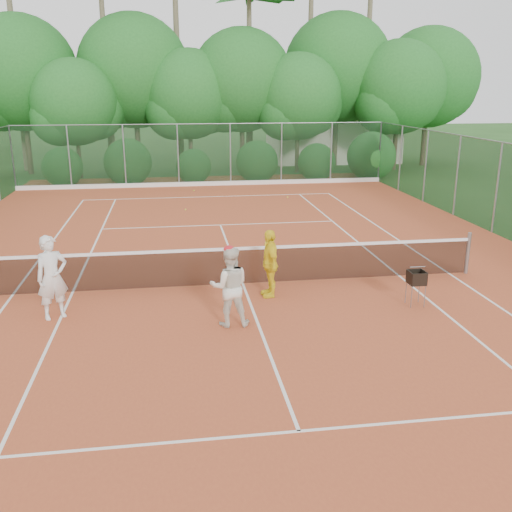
{
  "coord_description": "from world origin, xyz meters",
  "views": [
    {
      "loc": [
        -1.65,
        -13.32,
        4.75
      ],
      "look_at": [
        0.15,
        -1.2,
        1.1
      ],
      "focal_mm": 40.0,
      "sensor_mm": 36.0,
      "label": 1
    }
  ],
  "objects": [
    {
      "name": "player_yellow",
      "position": [
        0.52,
        -0.89,
        0.82
      ],
      "size": [
        0.45,
        0.96,
        1.6
      ],
      "primitive_type": "imported",
      "rotation": [
        0.0,
        0.0,
        -1.51
      ],
      "color": "yellow",
      "rests_on": "clay_court"
    },
    {
      "name": "court_markings",
      "position": [
        0.0,
        0.0,
        0.02
      ],
      "size": [
        11.03,
        23.83,
        0.01
      ],
      "color": "white",
      "rests_on": "clay_court"
    },
    {
      "name": "player_center_grp",
      "position": [
        -0.58,
        -2.46,
        0.86
      ],
      "size": [
        0.84,
        0.67,
        1.7
      ],
      "color": "silver",
      "rests_on": "clay_court"
    },
    {
      "name": "tropical_treeline",
      "position": [
        1.43,
        20.22,
        5.11
      ],
      "size": [
        32.1,
        8.49,
        15.03
      ],
      "color": "brown",
      "rests_on": "ground"
    },
    {
      "name": "fence_back",
      "position": [
        0.0,
        15.0,
        1.52
      ],
      "size": [
        18.07,
        0.07,
        3.0
      ],
      "color": "#19381E",
      "rests_on": "clay_court"
    },
    {
      "name": "stray_ball_b",
      "position": [
        -0.63,
        13.41,
        0.05
      ],
      "size": [
        0.07,
        0.07,
        0.07
      ],
      "primitive_type": "sphere",
      "color": "gold",
      "rests_on": "clay_court"
    },
    {
      "name": "club_building",
      "position": [
        9.0,
        24.0,
        1.5
      ],
      "size": [
        8.0,
        5.0,
        3.0
      ],
      "primitive_type": "cube",
      "color": "beige",
      "rests_on": "ground"
    },
    {
      "name": "ground",
      "position": [
        0.0,
        0.0,
        0.0
      ],
      "size": [
        120.0,
        120.0,
        0.0
      ],
      "primitive_type": "plane",
      "color": "#224B1B",
      "rests_on": "ground"
    },
    {
      "name": "ball_hopper",
      "position": [
        3.66,
        -1.97,
        0.66
      ],
      "size": [
        0.35,
        0.35,
        0.8
      ],
      "rotation": [
        0.0,
        0.0,
        0.36
      ],
      "color": "gray",
      "rests_on": "clay_court"
    },
    {
      "name": "stray_ball_c",
      "position": [
        3.4,
        11.1,
        0.05
      ],
      "size": [
        0.07,
        0.07,
        0.07
      ],
      "primitive_type": "sphere",
      "color": "yellow",
      "rests_on": "clay_court"
    },
    {
      "name": "tennis_net",
      "position": [
        0.0,
        0.0,
        0.53
      ],
      "size": [
        11.97,
        0.1,
        1.1
      ],
      "color": "gray",
      "rests_on": "clay_court"
    },
    {
      "name": "stray_ball_a",
      "position": [
        -1.15,
        9.1,
        0.05
      ],
      "size": [
        0.07,
        0.07,
        0.07
      ],
      "primitive_type": "sphere",
      "color": "#D1E435",
      "rests_on": "clay_court"
    },
    {
      "name": "clay_court",
      "position": [
        0.0,
        0.0,
        0.01
      ],
      "size": [
        18.0,
        36.0,
        0.02
      ],
      "primitive_type": "cube",
      "color": "#B44E29",
      "rests_on": "ground"
    },
    {
      "name": "player_white",
      "position": [
        -4.21,
        -1.52,
        0.92
      ],
      "size": [
        0.78,
        0.69,
        1.8
      ],
      "primitive_type": "imported",
      "rotation": [
        0.0,
        0.0,
        0.49
      ],
      "color": "white",
      "rests_on": "clay_court"
    }
  ]
}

